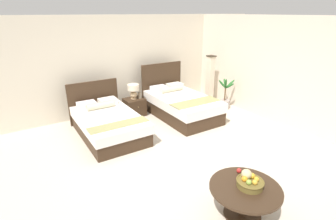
{
  "coord_description": "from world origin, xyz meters",
  "views": [
    {
      "loc": [
        -2.8,
        -3.67,
        2.67
      ],
      "look_at": [
        -0.11,
        0.45,
        0.78
      ],
      "focal_mm": 27.46,
      "sensor_mm": 36.0,
      "label": 1
    }
  ],
  "objects_px": {
    "bed_near_window": "(108,123)",
    "vase": "(140,95)",
    "table_lamp": "(133,90)",
    "fruit_bowl": "(250,181)",
    "bed_near_corner": "(180,105)",
    "coffee_table": "(245,194)",
    "loose_apple": "(239,171)",
    "potted_palm": "(225,100)",
    "floor_lamp_corner": "(210,80)",
    "nightstand": "(135,107)"
  },
  "relations": [
    {
      "from": "bed_near_window",
      "to": "vase",
      "type": "distance_m",
      "value": 1.41
    },
    {
      "from": "table_lamp",
      "to": "fruit_bowl",
      "type": "bearing_deg",
      "value": -94.58
    },
    {
      "from": "table_lamp",
      "to": "bed_near_corner",
      "type": "bearing_deg",
      "value": -36.81
    },
    {
      "from": "bed_near_corner",
      "to": "coffee_table",
      "type": "bearing_deg",
      "value": -112.18
    },
    {
      "from": "bed_near_corner",
      "to": "fruit_bowl",
      "type": "bearing_deg",
      "value": -111.3
    },
    {
      "from": "coffee_table",
      "to": "loose_apple",
      "type": "distance_m",
      "value": 0.36
    },
    {
      "from": "vase",
      "to": "table_lamp",
      "type": "bearing_deg",
      "value": 158.88
    },
    {
      "from": "vase",
      "to": "coffee_table",
      "type": "height_order",
      "value": "vase"
    },
    {
      "from": "table_lamp",
      "to": "coffee_table",
      "type": "relative_size",
      "value": 0.41
    },
    {
      "from": "bed_near_window",
      "to": "bed_near_corner",
      "type": "xyz_separation_m",
      "value": [
        2.05,
        0.0,
        0.04
      ]
    },
    {
      "from": "loose_apple",
      "to": "potted_palm",
      "type": "bearing_deg",
      "value": 47.98
    },
    {
      "from": "bed_near_window",
      "to": "loose_apple",
      "type": "relative_size",
      "value": 30.21
    },
    {
      "from": "loose_apple",
      "to": "table_lamp",
      "type": "bearing_deg",
      "value": 86.83
    },
    {
      "from": "coffee_table",
      "to": "potted_palm",
      "type": "height_order",
      "value": "potted_palm"
    },
    {
      "from": "bed_near_window",
      "to": "vase",
      "type": "bearing_deg",
      "value": 30.27
    },
    {
      "from": "vase",
      "to": "loose_apple",
      "type": "xyz_separation_m",
      "value": [
        -0.37,
        -3.87,
        -0.05
      ]
    },
    {
      "from": "coffee_table",
      "to": "floor_lamp_corner",
      "type": "relative_size",
      "value": 0.66
    },
    {
      "from": "nightstand",
      "to": "loose_apple",
      "type": "xyz_separation_m",
      "value": [
        -0.22,
        -3.91,
        0.27
      ]
    },
    {
      "from": "bed_near_window",
      "to": "fruit_bowl",
      "type": "bearing_deg",
      "value": -78.51
    },
    {
      "from": "table_lamp",
      "to": "vase",
      "type": "xyz_separation_m",
      "value": [
        0.16,
        -0.06,
        -0.16
      ]
    },
    {
      "from": "table_lamp",
      "to": "vase",
      "type": "relative_size",
      "value": 2.26
    },
    {
      "from": "bed_near_window",
      "to": "potted_palm",
      "type": "bearing_deg",
      "value": -3.75
    },
    {
      "from": "bed_near_corner",
      "to": "bed_near_window",
      "type": "bearing_deg",
      "value": -179.96
    },
    {
      "from": "bed_near_window",
      "to": "loose_apple",
      "type": "distance_m",
      "value": 3.28
    },
    {
      "from": "table_lamp",
      "to": "loose_apple",
      "type": "height_order",
      "value": "table_lamp"
    },
    {
      "from": "bed_near_corner",
      "to": "coffee_table",
      "type": "relative_size",
      "value": 2.23
    },
    {
      "from": "bed_near_window",
      "to": "table_lamp",
      "type": "bearing_deg",
      "value": 36.07
    },
    {
      "from": "bed_near_corner",
      "to": "floor_lamp_corner",
      "type": "relative_size",
      "value": 1.47
    },
    {
      "from": "table_lamp",
      "to": "potted_palm",
      "type": "height_order",
      "value": "potted_palm"
    },
    {
      "from": "bed_near_corner",
      "to": "table_lamp",
      "type": "xyz_separation_m",
      "value": [
        -1.01,
        0.76,
        0.39
      ]
    },
    {
      "from": "bed_near_corner",
      "to": "nightstand",
      "type": "height_order",
      "value": "bed_near_corner"
    },
    {
      "from": "coffee_table",
      "to": "potted_palm",
      "type": "distance_m",
      "value": 4.29
    },
    {
      "from": "loose_apple",
      "to": "floor_lamp_corner",
      "type": "bearing_deg",
      "value": 53.85
    },
    {
      "from": "table_lamp",
      "to": "floor_lamp_corner",
      "type": "distance_m",
      "value": 2.44
    },
    {
      "from": "bed_near_corner",
      "to": "coffee_table",
      "type": "distance_m",
      "value": 3.73
    },
    {
      "from": "fruit_bowl",
      "to": "floor_lamp_corner",
      "type": "bearing_deg",
      "value": 54.74
    },
    {
      "from": "table_lamp",
      "to": "fruit_bowl",
      "type": "height_order",
      "value": "table_lamp"
    },
    {
      "from": "bed_near_window",
      "to": "fruit_bowl",
      "type": "distance_m",
      "value": 3.54
    },
    {
      "from": "loose_apple",
      "to": "bed_near_corner",
      "type": "bearing_deg",
      "value": 68.81
    },
    {
      "from": "table_lamp",
      "to": "floor_lamp_corner",
      "type": "bearing_deg",
      "value": -7.62
    },
    {
      "from": "vase",
      "to": "fruit_bowl",
      "type": "bearing_deg",
      "value": -96.76
    },
    {
      "from": "floor_lamp_corner",
      "to": "potted_palm",
      "type": "distance_m",
      "value": 0.81
    },
    {
      "from": "vase",
      "to": "potted_palm",
      "type": "relative_size",
      "value": 0.18
    },
    {
      "from": "nightstand",
      "to": "bed_near_corner",
      "type": "bearing_deg",
      "value": -36.07
    },
    {
      "from": "vase",
      "to": "floor_lamp_corner",
      "type": "height_order",
      "value": "floor_lamp_corner"
    },
    {
      "from": "bed_near_window",
      "to": "coffee_table",
      "type": "relative_size",
      "value": 2.16
    },
    {
      "from": "bed_near_window",
      "to": "coffee_table",
      "type": "xyz_separation_m",
      "value": [
        0.64,
        -3.45,
        0.08
      ]
    },
    {
      "from": "bed_near_corner",
      "to": "loose_apple",
      "type": "relative_size",
      "value": 31.26
    },
    {
      "from": "coffee_table",
      "to": "bed_near_window",
      "type": "bearing_deg",
      "value": 100.58
    },
    {
      "from": "nightstand",
      "to": "coffee_table",
      "type": "height_order",
      "value": "same"
    }
  ]
}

